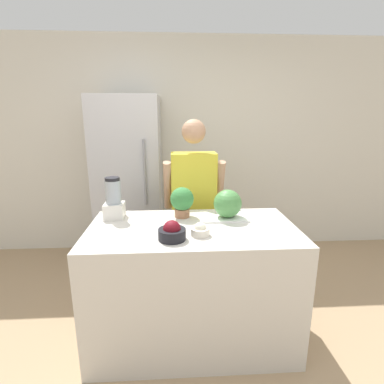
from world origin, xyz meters
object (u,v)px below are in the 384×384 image
(watermelon, at_px, (228,204))
(bowl_cream, at_px, (200,230))
(blender, at_px, (114,201))
(bowl_cherries, at_px, (172,232))
(refrigerator, at_px, (130,183))
(person, at_px, (194,207))
(potted_plant, at_px, (182,201))

(watermelon, height_order, bowl_cream, watermelon)
(blender, bearing_deg, bowl_cherries, -44.54)
(refrigerator, height_order, person, refrigerator)
(refrigerator, xyz_separation_m, blender, (0.03, -1.09, 0.11))
(person, xyz_separation_m, bowl_cream, (-0.01, -0.84, 0.10))
(person, xyz_separation_m, bowl_cherries, (-0.20, -0.90, 0.11))
(blender, relative_size, potted_plant, 1.36)
(person, bearing_deg, watermelon, -66.64)
(person, xyz_separation_m, watermelon, (0.23, -0.53, 0.19))
(watermelon, distance_m, potted_plant, 0.35)
(refrigerator, xyz_separation_m, bowl_cherries, (0.48, -1.54, 0.02))
(bowl_cream, xyz_separation_m, potted_plant, (-0.11, 0.38, 0.10))
(refrigerator, relative_size, watermelon, 8.77)
(refrigerator, distance_m, watermelon, 1.48)
(refrigerator, relative_size, potted_plant, 7.94)
(bowl_cream, height_order, blender, blender)
(watermelon, bearing_deg, bowl_cherries, -138.69)
(potted_plant, bearing_deg, bowl_cream, -73.92)
(watermelon, bearing_deg, refrigerator, 128.13)
(refrigerator, bearing_deg, bowl_cherries, -72.52)
(refrigerator, distance_m, person, 0.94)
(refrigerator, relative_size, bowl_cream, 14.83)
(refrigerator, distance_m, potted_plant, 1.24)
(person, height_order, bowl_cream, person)
(bowl_cherries, distance_m, bowl_cream, 0.20)
(blender, bearing_deg, bowl_cream, -31.08)
(refrigerator, distance_m, bowl_cream, 1.62)
(potted_plant, bearing_deg, blender, 179.63)
(watermelon, distance_m, bowl_cream, 0.41)
(refrigerator, xyz_separation_m, bowl_cream, (0.67, -1.48, 0.00))
(refrigerator, bearing_deg, blender, -88.20)
(refrigerator, height_order, bowl_cherries, refrigerator)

